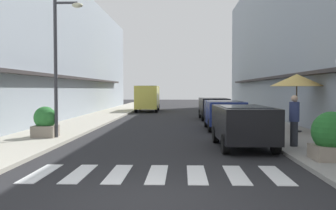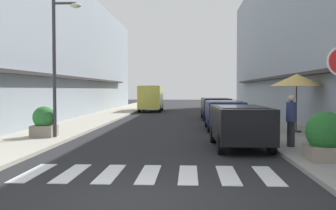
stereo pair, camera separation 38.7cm
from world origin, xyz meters
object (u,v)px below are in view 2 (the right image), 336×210
at_px(delivery_van, 151,96).
at_px(street_lamp, 59,54).
at_px(cafe_umbrella, 297,80).
at_px(planter_corner, 326,137).
at_px(planter_midblock, 44,122).
at_px(pedestrian_walking_near, 291,119).
at_px(parked_car_far, 216,106).
at_px(parked_car_near, 240,122).
at_px(parked_car_mid, 224,112).

xyz_separation_m(delivery_van, street_lamp, (-1.71, -20.77, 2.08)).
height_order(cafe_umbrella, planter_corner, cafe_umbrella).
height_order(planter_midblock, pedestrian_walking_near, pedestrian_walking_near).
bearing_deg(parked_car_far, street_lamp, -121.99).
xyz_separation_m(parked_car_far, planter_corner, (1.98, -16.02, -0.16)).
distance_m(parked_car_far, planter_midblock, 13.51).
height_order(street_lamp, planter_midblock, street_lamp).
xyz_separation_m(parked_car_far, pedestrian_walking_near, (1.68, -13.44, 0.12)).
distance_m(delivery_van, pedestrian_walking_near, 24.02).
height_order(delivery_van, planter_midblock, delivery_van).
relative_size(parked_car_far, street_lamp, 0.73).
relative_size(parked_car_near, pedestrian_walking_near, 2.41).
relative_size(delivery_van, planter_corner, 4.08).
distance_m(cafe_umbrella, pedestrian_walking_near, 5.08).
bearing_deg(cafe_umbrella, planter_corner, -98.57).
distance_m(parked_car_near, parked_car_far, 13.11).
xyz_separation_m(parked_car_mid, delivery_van, (-5.30, 16.35, 0.49)).
bearing_deg(pedestrian_walking_near, planter_corner, 1.88).
bearing_deg(street_lamp, cafe_umbrella, 13.71).
height_order(parked_car_far, street_lamp, street_lamp).
bearing_deg(parked_car_mid, parked_car_near, -90.00).
height_order(street_lamp, pedestrian_walking_near, street_lamp).
bearing_deg(parked_car_near, pedestrian_walking_near, -10.99).
bearing_deg(parked_car_far, delivery_van, 119.07).
bearing_deg(delivery_van, pedestrian_walking_near, -73.11).
height_order(delivery_van, street_lamp, street_lamp).
bearing_deg(planter_midblock, pedestrian_walking_near, -13.98).
xyz_separation_m(parked_car_mid, parked_car_far, (-0.00, 6.81, 0.00)).
height_order(parked_car_mid, planter_corner, parked_car_mid).
distance_m(planter_corner, planter_midblock, 10.85).
bearing_deg(planter_midblock, parked_car_far, 55.29).
bearing_deg(parked_car_mid, pedestrian_walking_near, -75.82).
bearing_deg(cafe_umbrella, parked_car_near, -125.26).
bearing_deg(pedestrian_walking_near, parked_car_far, -177.77).
bearing_deg(parked_car_mid, planter_corner, -77.86).
xyz_separation_m(planter_corner, pedestrian_walking_near, (-0.31, 2.58, 0.27)).
bearing_deg(street_lamp, parked_car_mid, 32.20).
relative_size(parked_car_near, cafe_umbrella, 1.59).
xyz_separation_m(parked_car_mid, planter_corner, (1.98, -9.21, -0.16)).
distance_m(parked_car_mid, parked_car_far, 6.81).
xyz_separation_m(delivery_van, pedestrian_walking_near, (6.98, -22.98, -0.37)).
height_order(cafe_umbrella, pedestrian_walking_near, cafe_umbrella).
distance_m(delivery_van, cafe_umbrella, 20.16).
relative_size(parked_car_mid, planter_corner, 2.99).
relative_size(parked_car_near, street_lamp, 0.76).
bearing_deg(parked_car_near, parked_car_mid, 90.00).
bearing_deg(parked_car_far, cafe_umbrella, -70.68).
height_order(delivery_van, pedestrian_walking_near, delivery_van).
distance_m(parked_car_far, cafe_umbrella, 9.41).
distance_m(parked_car_mid, street_lamp, 8.68).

